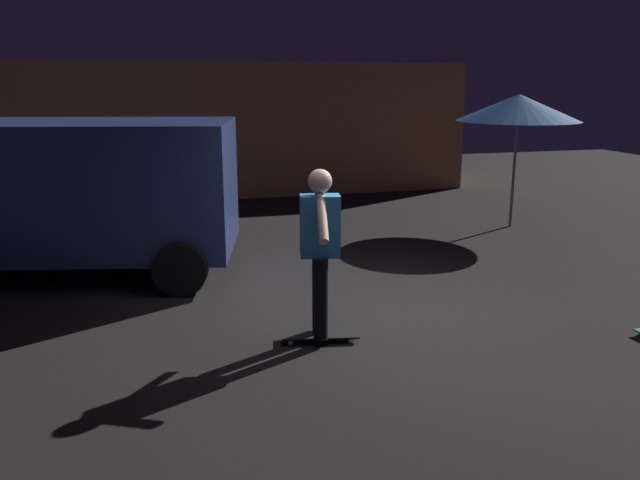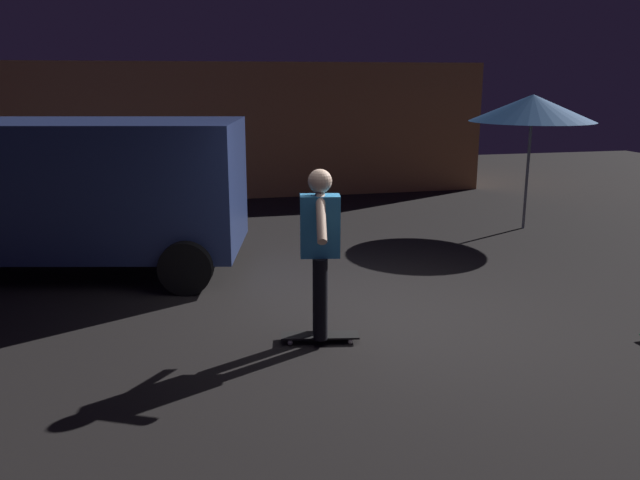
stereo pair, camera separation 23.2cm
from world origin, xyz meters
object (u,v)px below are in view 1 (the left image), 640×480
(parked_van, at_px, (55,189))
(skateboard_ridden, at_px, (320,336))
(patio_umbrella, at_px, (519,108))
(skater, at_px, (320,241))

(parked_van, distance_m, skateboard_ridden, 4.34)
(parked_van, relative_size, skateboard_ridden, 6.11)
(patio_umbrella, bearing_deg, skater, -138.57)
(skateboard_ridden, xyz_separation_m, skater, (0.00, 0.00, 0.98))
(skateboard_ridden, bearing_deg, parked_van, 130.81)
(patio_umbrella, distance_m, skater, 6.27)
(patio_umbrella, xyz_separation_m, skater, (-4.64, -4.09, -1.04))
(patio_umbrella, relative_size, skateboard_ridden, 2.86)
(skater, bearing_deg, parked_van, 130.81)
(skateboard_ridden, bearing_deg, skater, 0.00)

